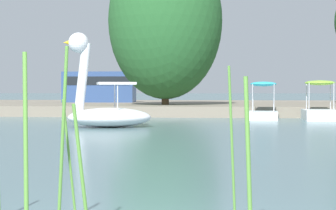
{
  "coord_description": "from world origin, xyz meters",
  "views": [
    {
      "loc": [
        0.87,
        -4.52,
        1.19
      ],
      "look_at": [
        -2.28,
        20.07,
        0.67
      ],
      "focal_mm": 71.43,
      "sensor_mm": 36.0,
      "label": 1
    }
  ],
  "objects_px": {
    "pedal_boat_cyan": "(263,108)",
    "swan_boat": "(105,107)",
    "parked_van": "(99,86)",
    "pedal_boat_lime": "(320,109)",
    "tree_willow_overhanging": "(165,20)"
  },
  "relations": [
    {
      "from": "pedal_boat_cyan",
      "to": "swan_boat",
      "type": "bearing_deg",
      "value": -129.04
    },
    {
      "from": "swan_boat",
      "to": "pedal_boat_cyan",
      "type": "distance_m",
      "value": 8.28
    },
    {
      "from": "pedal_boat_cyan",
      "to": "parked_van",
      "type": "height_order",
      "value": "parked_van"
    },
    {
      "from": "pedal_boat_lime",
      "to": "pedal_boat_cyan",
      "type": "bearing_deg",
      "value": 178.9
    },
    {
      "from": "swan_boat",
      "to": "pedal_boat_lime",
      "type": "relative_size",
      "value": 1.27
    },
    {
      "from": "pedal_boat_lime",
      "to": "swan_boat",
      "type": "bearing_deg",
      "value": -139.58
    },
    {
      "from": "pedal_boat_lime",
      "to": "tree_willow_overhanging",
      "type": "bearing_deg",
      "value": 142.26
    },
    {
      "from": "parked_van",
      "to": "tree_willow_overhanging",
      "type": "bearing_deg",
      "value": -54.58
    },
    {
      "from": "pedal_boat_cyan",
      "to": "tree_willow_overhanging",
      "type": "distance_m",
      "value": 8.39
    },
    {
      "from": "pedal_boat_cyan",
      "to": "tree_willow_overhanging",
      "type": "relative_size",
      "value": 0.25
    },
    {
      "from": "swan_boat",
      "to": "parked_van",
      "type": "xyz_separation_m",
      "value": [
        -4.62,
        18.94,
        0.82
      ]
    },
    {
      "from": "pedal_boat_lime",
      "to": "tree_willow_overhanging",
      "type": "relative_size",
      "value": 0.3
    },
    {
      "from": "swan_boat",
      "to": "pedal_boat_cyan",
      "type": "height_order",
      "value": "swan_boat"
    },
    {
      "from": "pedal_boat_cyan",
      "to": "parked_van",
      "type": "relative_size",
      "value": 0.46
    },
    {
      "from": "swan_boat",
      "to": "pedal_boat_cyan",
      "type": "relative_size",
      "value": 1.5
    }
  ]
}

